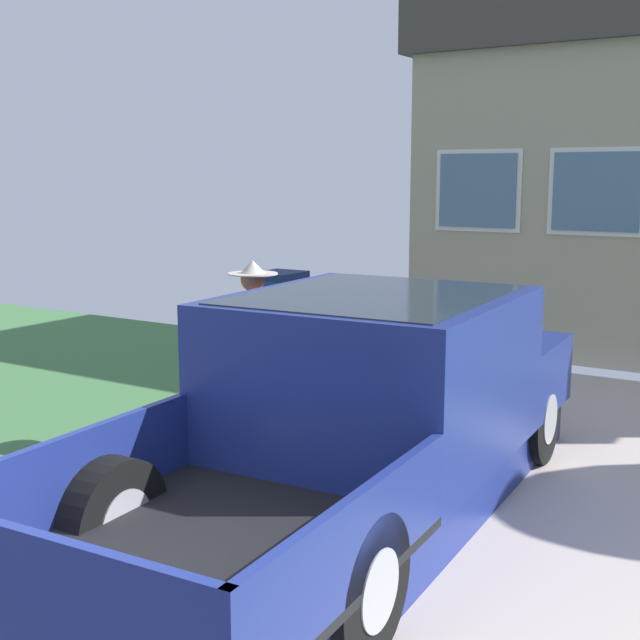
{
  "coord_description": "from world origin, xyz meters",
  "views": [
    {
      "loc": [
        3.31,
        -1.62,
        2.5
      ],
      "look_at": [
        -0.41,
        4.36,
        1.29
      ],
      "focal_mm": 47.19,
      "sensor_mm": 36.0,
      "label": 1
    }
  ],
  "objects_px": {
    "pickup_truck": "(370,411)",
    "person_with_hat": "(254,345)",
    "wheeled_trash_bin": "(280,305)",
    "handbag": "(225,439)"
  },
  "relations": [
    {
      "from": "person_with_hat",
      "to": "wheeled_trash_bin",
      "type": "bearing_deg",
      "value": 126.08
    },
    {
      "from": "pickup_truck",
      "to": "person_with_hat",
      "type": "relative_size",
      "value": 3.25
    },
    {
      "from": "person_with_hat",
      "to": "handbag",
      "type": "bearing_deg",
      "value": -116.19
    },
    {
      "from": "handbag",
      "to": "person_with_hat",
      "type": "bearing_deg",
      "value": 59.51
    },
    {
      "from": "handbag",
      "to": "wheeled_trash_bin",
      "type": "bearing_deg",
      "value": 118.81
    },
    {
      "from": "pickup_truck",
      "to": "handbag",
      "type": "distance_m",
      "value": 1.85
    },
    {
      "from": "person_with_hat",
      "to": "wheeled_trash_bin",
      "type": "relative_size",
      "value": 1.6
    },
    {
      "from": "pickup_truck",
      "to": "person_with_hat",
      "type": "height_order",
      "value": "person_with_hat"
    },
    {
      "from": "person_with_hat",
      "to": "handbag",
      "type": "distance_m",
      "value": 0.89
    },
    {
      "from": "handbag",
      "to": "wheeled_trash_bin",
      "type": "distance_m",
      "value": 5.03
    }
  ]
}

